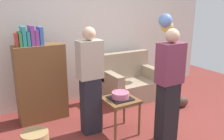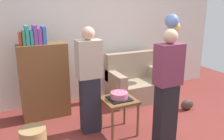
{
  "view_description": "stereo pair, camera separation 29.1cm",
  "coord_description": "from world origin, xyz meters",
  "px_view_note": "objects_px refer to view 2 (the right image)",
  "views": [
    {
      "loc": [
        -1.98,
        -2.36,
        1.95
      ],
      "look_at": [
        -0.22,
        0.69,
        0.95
      ],
      "focal_mm": 37.93,
      "sensor_mm": 36.0,
      "label": 1
    },
    {
      "loc": [
        -1.72,
        -2.49,
        1.95
      ],
      "look_at": [
        -0.22,
        0.69,
        0.95
      ],
      "focal_mm": 37.93,
      "sensor_mm": 36.0,
      "label": 2
    }
  ],
  "objects_px": {
    "person_holding_cake": "(167,88)",
    "balloon_bunch": "(173,24)",
    "couch": "(135,83)",
    "bookshelf": "(44,79)",
    "birthday_cake": "(119,96)",
    "wicker_basket": "(33,139)",
    "side_table": "(119,104)",
    "handbag": "(187,105)",
    "person_blowing_candles": "(89,81)"
  },
  "relations": [
    {
      "from": "couch",
      "to": "side_table",
      "type": "distance_m",
      "value": 1.41
    },
    {
      "from": "bookshelf",
      "to": "person_blowing_candles",
      "type": "bearing_deg",
      "value": -56.91
    },
    {
      "from": "couch",
      "to": "person_blowing_candles",
      "type": "bearing_deg",
      "value": -147.34
    },
    {
      "from": "bookshelf",
      "to": "person_holding_cake",
      "type": "distance_m",
      "value": 2.1
    },
    {
      "from": "birthday_cake",
      "to": "person_holding_cake",
      "type": "height_order",
      "value": "person_holding_cake"
    },
    {
      "from": "bookshelf",
      "to": "person_blowing_candles",
      "type": "height_order",
      "value": "person_blowing_candles"
    },
    {
      "from": "couch",
      "to": "handbag",
      "type": "height_order",
      "value": "couch"
    },
    {
      "from": "balloon_bunch",
      "to": "person_blowing_candles",
      "type": "bearing_deg",
      "value": -161.96
    },
    {
      "from": "side_table",
      "to": "handbag",
      "type": "distance_m",
      "value": 1.6
    },
    {
      "from": "bookshelf",
      "to": "birthday_cake",
      "type": "distance_m",
      "value": 1.41
    },
    {
      "from": "wicker_basket",
      "to": "side_table",
      "type": "bearing_deg",
      "value": -5.92
    },
    {
      "from": "handbag",
      "to": "couch",
      "type": "bearing_deg",
      "value": 126.01
    },
    {
      "from": "wicker_basket",
      "to": "handbag",
      "type": "bearing_deg",
      "value": 1.26
    },
    {
      "from": "wicker_basket",
      "to": "birthday_cake",
      "type": "bearing_deg",
      "value": -5.92
    },
    {
      "from": "person_holding_cake",
      "to": "couch",
      "type": "bearing_deg",
      "value": -88.83
    },
    {
      "from": "couch",
      "to": "birthday_cake",
      "type": "height_order",
      "value": "couch"
    },
    {
      "from": "birthday_cake",
      "to": "balloon_bunch",
      "type": "xyz_separation_m",
      "value": [
        1.65,
        0.9,
        0.94
      ]
    },
    {
      "from": "couch",
      "to": "bookshelf",
      "type": "xyz_separation_m",
      "value": [
        -1.82,
        0.0,
        0.35
      ]
    },
    {
      "from": "person_blowing_candles",
      "to": "person_holding_cake",
      "type": "relative_size",
      "value": 1.0
    },
    {
      "from": "birthday_cake",
      "to": "balloon_bunch",
      "type": "distance_m",
      "value": 2.1
    },
    {
      "from": "person_blowing_candles",
      "to": "handbag",
      "type": "xyz_separation_m",
      "value": [
        1.92,
        -0.05,
        -0.73
      ]
    },
    {
      "from": "person_holding_cake",
      "to": "balloon_bunch",
      "type": "height_order",
      "value": "balloon_bunch"
    },
    {
      "from": "person_holding_cake",
      "to": "wicker_basket",
      "type": "height_order",
      "value": "person_holding_cake"
    },
    {
      "from": "person_blowing_candles",
      "to": "wicker_basket",
      "type": "bearing_deg",
      "value": 169.58
    },
    {
      "from": "balloon_bunch",
      "to": "person_holding_cake",
      "type": "bearing_deg",
      "value": -129.77
    },
    {
      "from": "person_holding_cake",
      "to": "balloon_bunch",
      "type": "bearing_deg",
      "value": -113.32
    },
    {
      "from": "bookshelf",
      "to": "wicker_basket",
      "type": "bearing_deg",
      "value": -109.95
    },
    {
      "from": "couch",
      "to": "person_holding_cake",
      "type": "relative_size",
      "value": 0.67
    },
    {
      "from": "bookshelf",
      "to": "handbag",
      "type": "bearing_deg",
      "value": -19.71
    },
    {
      "from": "side_table",
      "to": "birthday_cake",
      "type": "bearing_deg",
      "value": 39.12
    },
    {
      "from": "wicker_basket",
      "to": "balloon_bunch",
      "type": "xyz_separation_m",
      "value": [
        2.9,
        0.77,
        1.4
      ]
    },
    {
      "from": "couch",
      "to": "balloon_bunch",
      "type": "bearing_deg",
      "value": -12.3
    },
    {
      "from": "birthday_cake",
      "to": "wicker_basket",
      "type": "height_order",
      "value": "birthday_cake"
    },
    {
      "from": "bookshelf",
      "to": "couch",
      "type": "bearing_deg",
      "value": -0.13
    },
    {
      "from": "bookshelf",
      "to": "birthday_cake",
      "type": "bearing_deg",
      "value": -49.57
    },
    {
      "from": "bookshelf",
      "to": "handbag",
      "type": "xyz_separation_m",
      "value": [
        2.46,
        -0.88,
        -0.59
      ]
    },
    {
      "from": "couch",
      "to": "handbag",
      "type": "distance_m",
      "value": 1.11
    },
    {
      "from": "side_table",
      "to": "wicker_basket",
      "type": "bearing_deg",
      "value": 174.08
    },
    {
      "from": "side_table",
      "to": "birthday_cake",
      "type": "height_order",
      "value": "birthday_cake"
    },
    {
      "from": "side_table",
      "to": "person_holding_cake",
      "type": "distance_m",
      "value": 0.78
    },
    {
      "from": "person_blowing_candles",
      "to": "handbag",
      "type": "height_order",
      "value": "person_blowing_candles"
    },
    {
      "from": "birthday_cake",
      "to": "person_holding_cake",
      "type": "relative_size",
      "value": 0.2
    },
    {
      "from": "bookshelf",
      "to": "side_table",
      "type": "bearing_deg",
      "value": -49.57
    },
    {
      "from": "person_holding_cake",
      "to": "wicker_basket",
      "type": "bearing_deg",
      "value": -3.61
    },
    {
      "from": "person_blowing_candles",
      "to": "balloon_bunch",
      "type": "bearing_deg",
      "value": 0.15
    },
    {
      "from": "bookshelf",
      "to": "side_table",
      "type": "distance_m",
      "value": 1.42
    },
    {
      "from": "couch",
      "to": "side_table",
      "type": "xyz_separation_m",
      "value": [
        -0.91,
        -1.07,
        0.14
      ]
    },
    {
      "from": "person_holding_cake",
      "to": "wicker_basket",
      "type": "xyz_separation_m",
      "value": [
        -1.73,
        0.63,
        -0.68
      ]
    },
    {
      "from": "bookshelf",
      "to": "wicker_basket",
      "type": "height_order",
      "value": "bookshelf"
    },
    {
      "from": "bookshelf",
      "to": "person_holding_cake",
      "type": "xyz_separation_m",
      "value": [
        1.39,
        -1.57,
        0.14
      ]
    }
  ]
}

